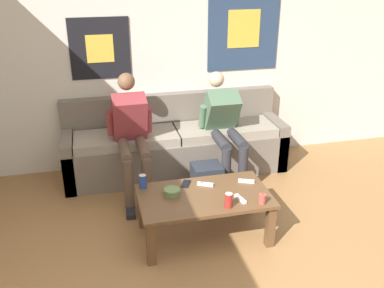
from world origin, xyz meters
TOP-DOWN VIEW (x-y plane):
  - wall_back at (0.00, 2.98)m, footprint 10.00×0.07m
  - couch at (0.02, 2.65)m, footprint 2.48×0.66m
  - coffee_table at (-0.00, 1.34)m, footprint 1.13×0.65m
  - person_seated_adult at (-0.50, 2.30)m, footprint 0.47×0.90m
  - person_seated_teen at (0.49, 2.35)m, footprint 0.47×0.99m
  - backpack at (0.20, 1.97)m, footprint 0.30×0.29m
  - ceramic_bowl at (-0.27, 1.41)m, footprint 0.15×0.15m
  - pillar_candle at (0.43, 1.09)m, footprint 0.06×0.06m
  - drink_can_blue at (-0.49, 1.59)m, footprint 0.07×0.07m
  - drink_can_red at (0.14, 1.11)m, footprint 0.07×0.07m
  - game_controller_near_left at (0.05, 1.49)m, footprint 0.14×0.09m
  - game_controller_near_right at (0.27, 1.18)m, footprint 0.07×0.15m
  - game_controller_far_center at (0.43, 1.46)m, footprint 0.15×0.09m
  - cell_phone at (-0.11, 1.56)m, footprint 0.12×0.15m

SIDE VIEW (x-z plane):
  - backpack at x=0.20m, z-range -0.01..0.36m
  - couch at x=0.02m, z-range -0.12..0.74m
  - coffee_table at x=0.00m, z-range 0.14..0.56m
  - cell_phone at x=-0.11m, z-range 0.42..0.43m
  - game_controller_near_left at x=0.05m, z-range 0.42..0.44m
  - game_controller_near_right at x=0.27m, z-range 0.42..0.44m
  - game_controller_far_center at x=0.43m, z-range 0.42..0.44m
  - ceramic_bowl at x=-0.27m, z-range 0.42..0.48m
  - pillar_candle at x=0.43m, z-range 0.41..0.51m
  - drink_can_blue at x=-0.49m, z-range 0.42..0.54m
  - drink_can_red at x=0.14m, z-range 0.42..0.54m
  - person_seated_teen at x=0.49m, z-range 0.07..1.21m
  - person_seated_adult at x=-0.50m, z-range 0.06..1.27m
  - wall_back at x=0.00m, z-range 0.00..2.55m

